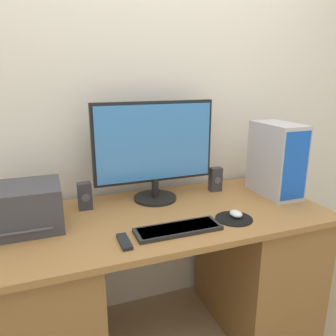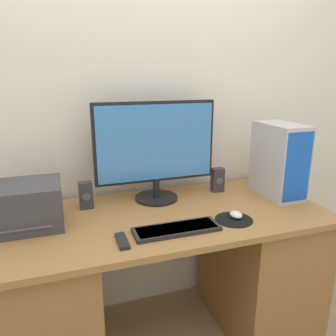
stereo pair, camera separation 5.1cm
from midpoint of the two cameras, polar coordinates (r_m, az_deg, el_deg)
name	(u,v)px [view 1 (the left image)]	position (r m, az deg, el deg)	size (l,w,h in m)	color
wall_back	(138,99)	(1.96, -6.07, 11.92)	(6.40, 0.05, 2.70)	silver
desk	(163,279)	(1.88, -1.65, -18.81)	(1.69, 0.75, 0.80)	olive
monitor	(154,147)	(1.80, -3.19, 3.66)	(0.68, 0.24, 0.55)	black
keyboard	(179,229)	(1.51, 0.92, -10.53)	(0.40, 0.13, 0.02)	black
mousepad	(234,219)	(1.66, 10.54, -8.67)	(0.18, 0.18, 0.00)	black
mouse	(236,214)	(1.67, 10.90, -7.83)	(0.06, 0.08, 0.03)	silver
computer_tower	(276,160)	(1.99, 17.68, 1.40)	(0.18, 0.32, 0.42)	#B2B2B7
printer	(25,207)	(1.65, -24.45, -6.25)	(0.32, 0.29, 0.21)	#38383D
speaker_left	(85,196)	(1.78, -15.08, -4.75)	(0.07, 0.05, 0.15)	#2D2D33
speaker_right	(215,179)	(2.01, 7.55, -1.96)	(0.07, 0.05, 0.15)	#2D2D33
remote_control	(124,242)	(1.43, -8.64, -12.56)	(0.04, 0.14, 0.02)	black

